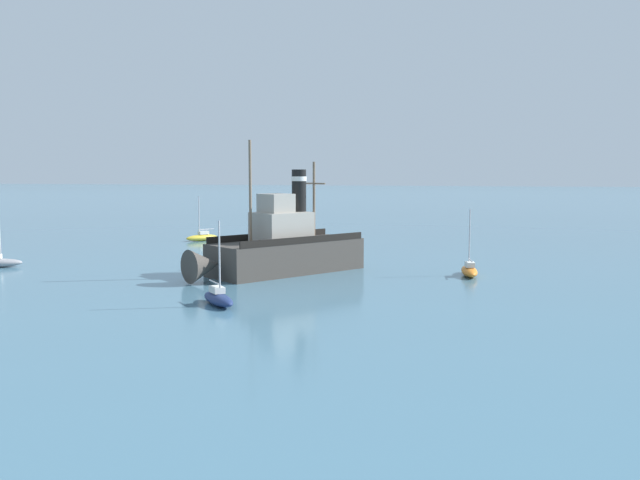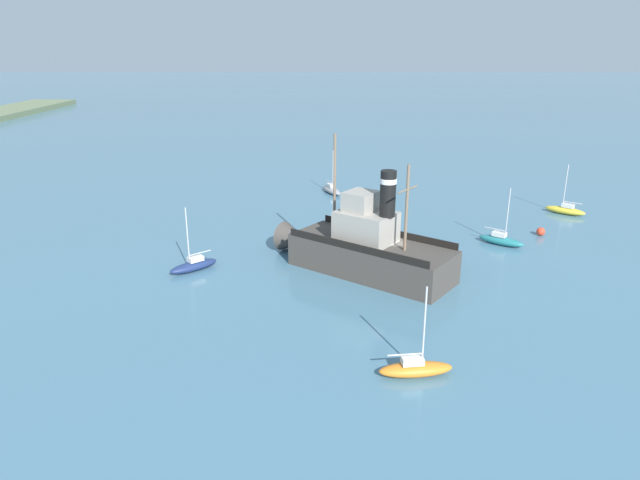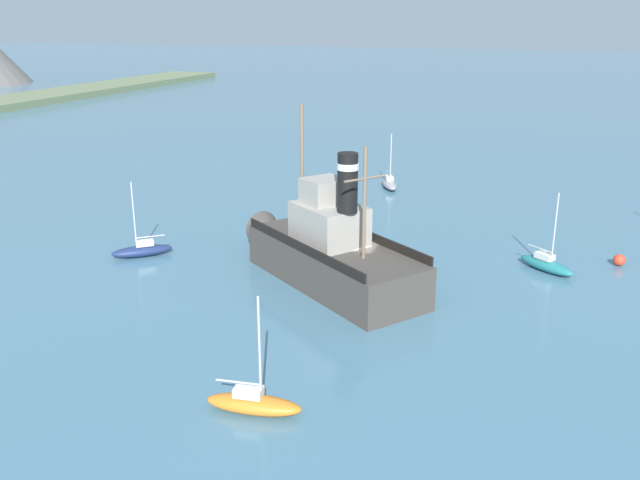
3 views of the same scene
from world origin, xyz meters
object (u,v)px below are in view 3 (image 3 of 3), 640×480
(sailboat_teal, at_px, (546,264))
(sailboat_orange, at_px, (253,403))
(old_tugboat, at_px, (328,251))
(mooring_buoy, at_px, (619,260))
(sailboat_navy, at_px, (142,250))
(sailboat_grey, at_px, (389,183))

(sailboat_teal, bearing_deg, sailboat_orange, 153.57)
(old_tugboat, distance_m, mooring_buoy, 18.18)
(sailboat_navy, distance_m, sailboat_teal, 25.13)
(sailboat_navy, height_order, sailboat_teal, same)
(sailboat_orange, height_order, sailboat_grey, same)
(sailboat_orange, height_order, sailboat_teal, same)
(mooring_buoy, bearing_deg, old_tugboat, 118.17)
(sailboat_navy, bearing_deg, sailboat_grey, -24.01)
(old_tugboat, xyz_separation_m, mooring_buoy, (8.56, -15.98, -1.47))
(sailboat_orange, bearing_deg, old_tugboat, 7.64)
(sailboat_grey, distance_m, mooring_buoy, 23.30)
(sailboat_teal, bearing_deg, sailboat_navy, 104.12)
(sailboat_orange, distance_m, sailboat_teal, 22.33)
(old_tugboat, relative_size, sailboat_navy, 2.78)
(sailboat_grey, height_order, sailboat_teal, same)
(sailboat_grey, bearing_deg, sailboat_orange, -173.56)
(sailboat_grey, relative_size, sailboat_navy, 1.00)
(sailboat_orange, xyz_separation_m, sailboat_navy, (13.87, 14.43, 0.00))
(sailboat_grey, xyz_separation_m, sailboat_teal, (-16.91, -14.11, 0.00))
(sailboat_orange, height_order, sailboat_navy, same)
(sailboat_grey, height_order, sailboat_navy, same)
(sailboat_grey, distance_m, sailboat_teal, 22.02)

